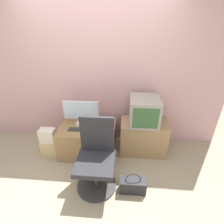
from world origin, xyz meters
name	(u,v)px	position (x,y,z in m)	size (l,w,h in m)	color
ground_plane	(86,192)	(0.00, 0.00, 0.00)	(12.00, 12.00, 0.00)	tan
wall_back	(97,73)	(0.00, 1.32, 1.30)	(4.40, 0.05, 2.60)	#CC9EA3
desk	(88,139)	(-0.13, 0.87, 0.26)	(0.94, 0.69, 0.51)	#937047
side_stand	(143,137)	(0.83, 0.95, 0.30)	(0.78, 0.45, 0.59)	#A37F56
main_monitor	(81,112)	(-0.24, 0.96, 0.73)	(0.60, 0.21, 0.42)	silver
keyboard	(78,129)	(-0.26, 0.76, 0.52)	(0.31, 0.10, 0.01)	#2D2D2D
mouse	(91,130)	(-0.04, 0.75, 0.53)	(0.06, 0.04, 0.02)	silver
crt_tv	(144,111)	(0.81, 0.95, 0.81)	(0.47, 0.51, 0.44)	gray
office_chair	(96,160)	(0.13, 0.19, 0.43)	(0.56, 0.56, 1.01)	#333333
cardboard_box_lower	(50,148)	(-0.77, 0.70, 0.14)	(0.27, 0.17, 0.29)	#D1B27F
cardboard_box_upper	(47,136)	(-0.77, 0.70, 0.41)	(0.25, 0.15, 0.24)	beige
handbag	(133,185)	(0.64, 0.08, 0.11)	(0.36, 0.15, 0.32)	#232328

